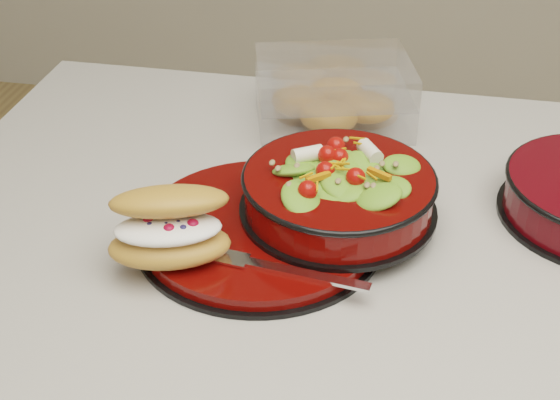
% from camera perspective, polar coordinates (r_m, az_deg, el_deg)
% --- Properties ---
extents(dinner_plate, '(0.29, 0.29, 0.02)m').
position_cam_1_polar(dinner_plate, '(0.90, -1.45, -2.16)').
color(dinner_plate, black).
rests_on(dinner_plate, island_counter).
extents(salad_bowl, '(0.23, 0.23, 0.10)m').
position_cam_1_polar(salad_bowl, '(0.90, 4.33, 1.08)').
color(salad_bowl, black).
rests_on(salad_bowl, dinner_plate).
extents(croissant, '(0.15, 0.12, 0.08)m').
position_cam_1_polar(croissant, '(0.83, -8.05, -1.98)').
color(croissant, '#C8873D').
rests_on(croissant, dinner_plate).
extents(fork, '(0.18, 0.04, 0.00)m').
position_cam_1_polar(fork, '(0.82, 0.15, -5.08)').
color(fork, silver).
rests_on(fork, dinner_plate).
extents(pastry_box, '(0.25, 0.21, 0.09)m').
position_cam_1_polar(pastry_box, '(1.12, 3.89, 7.65)').
color(pastry_box, white).
rests_on(pastry_box, island_counter).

